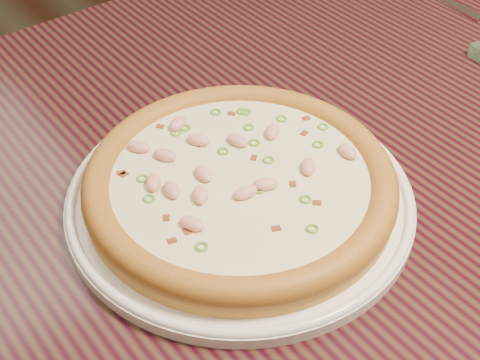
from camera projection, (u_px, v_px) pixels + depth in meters
hero_table at (294, 197)px, 0.81m from camera, size 1.20×0.80×0.75m
plate at (240, 196)px, 0.65m from camera, size 0.34×0.34×0.02m
pizza at (240, 182)px, 0.64m from camera, size 0.30×0.30×0.03m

